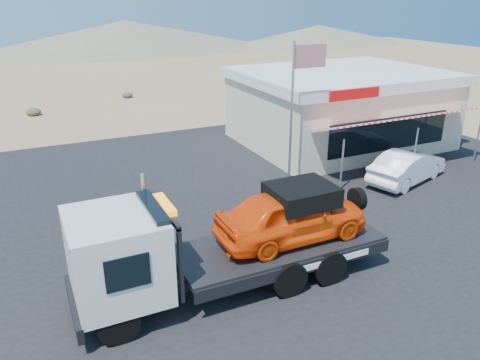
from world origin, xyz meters
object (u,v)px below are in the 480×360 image
Objects in this scene: tow_truck at (227,236)px; flagpole at (297,99)px; jerky_store at (339,107)px; white_sedan at (407,167)px.

tow_truck is 1.46× the size of flagpole.
tow_truck is at bearing -135.17° from flagpole.
white_sedan is at bearing -97.95° from jerky_store.
white_sedan is 5.86m from flagpole.
flagpole is at bearing 44.83° from tow_truck.
flagpole reaches higher than jerky_store.
jerky_store is at bearing 38.79° from flagpole.
jerky_store reaches higher than white_sedan.
tow_truck is 0.84× the size of jerky_store.
flagpole is (-4.70, 1.71, 3.05)m from white_sedan.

